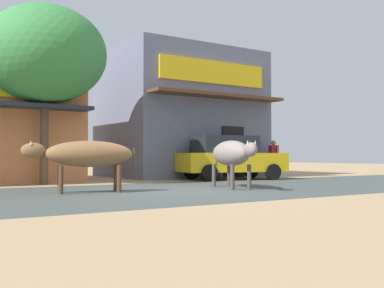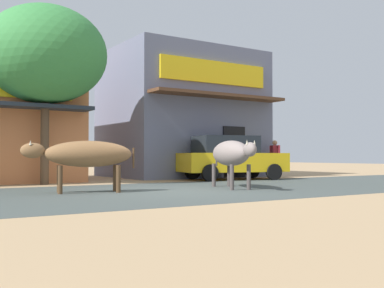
% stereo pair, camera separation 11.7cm
% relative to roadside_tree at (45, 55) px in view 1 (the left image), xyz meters
% --- Properties ---
extents(ground, '(80.00, 80.00, 0.00)m').
position_rel_roadside_tree_xyz_m(ground, '(2.12, -4.48, -4.08)').
color(ground, tan).
extents(asphalt_road, '(72.00, 6.67, 0.00)m').
position_rel_roadside_tree_xyz_m(asphalt_road, '(2.12, -4.48, -4.07)').
color(asphalt_road, '#464E4B').
rests_on(asphalt_road, ground).
extents(storefront_right_club, '(6.25, 5.85, 5.43)m').
position_rel_roadside_tree_xyz_m(storefront_right_club, '(6.82, 2.88, -1.35)').
color(storefront_right_club, slate).
rests_on(storefront_right_club, ground).
extents(roadside_tree, '(3.85, 3.85, 5.63)m').
position_rel_roadside_tree_xyz_m(roadside_tree, '(0.00, 0.00, 0.00)').
color(roadside_tree, brown).
rests_on(roadside_tree, ground).
extents(parked_hatchback_car, '(4.21, 2.48, 1.64)m').
position_rel_roadside_tree_xyz_m(parked_hatchback_car, '(6.69, -0.79, -3.23)').
color(parked_hatchback_car, gold).
rests_on(parked_hatchback_car, ground).
extents(cow_near_brown, '(2.67, 1.21, 1.27)m').
position_rel_roadside_tree_xyz_m(cow_near_brown, '(-0.07, -3.87, -3.15)').
color(cow_near_brown, brown).
rests_on(cow_near_brown, ground).
extents(cow_far_dark, '(1.31, 2.84, 1.32)m').
position_rel_roadside_tree_xyz_m(cow_far_dark, '(3.86, -4.55, -3.12)').
color(cow_far_dark, gray).
rests_on(cow_far_dark, ground).
extents(pedestrian_by_shop, '(0.42, 0.61, 1.55)m').
position_rel_roadside_tree_xyz_m(pedestrian_by_shop, '(9.57, -0.10, -3.17)').
color(pedestrian_by_shop, '#262633').
rests_on(pedestrian_by_shop, ground).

